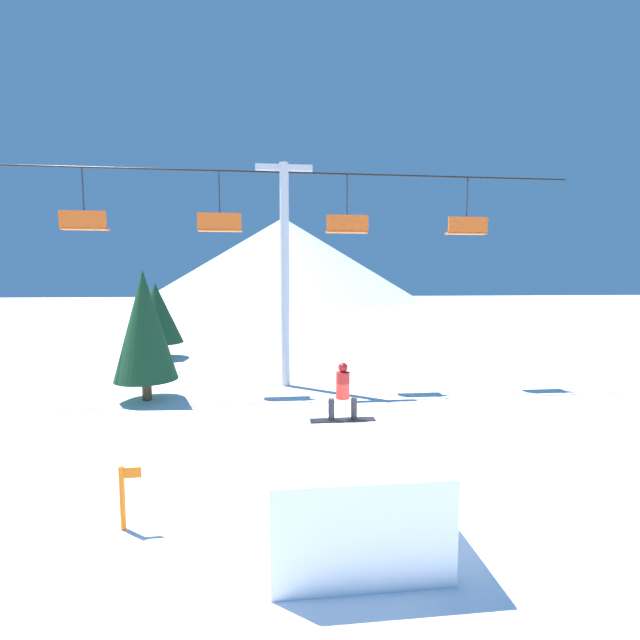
# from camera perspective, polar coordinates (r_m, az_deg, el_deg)

# --- Properties ---
(ground_plane) EXTENTS (220.00, 220.00, 0.00)m
(ground_plane) POSITION_cam_1_polar(r_m,az_deg,el_deg) (9.88, 8.20, -22.79)
(ground_plane) COLOR white
(mountain_ridge) EXTENTS (61.53, 61.53, 18.54)m
(mountain_ridge) POSITION_cam_1_polar(r_m,az_deg,el_deg) (98.31, -4.88, 8.07)
(mountain_ridge) COLOR silver
(mountain_ridge) RESTS_ON ground_plane
(snow_ramp) EXTENTS (2.82, 3.39, 1.70)m
(snow_ramp) POSITION_cam_1_polar(r_m,az_deg,el_deg) (8.52, 3.61, -21.15)
(snow_ramp) COLOR white
(snow_ramp) RESTS_ON ground_plane
(snowboarder) EXTENTS (1.38, 0.29, 1.24)m
(snowboarder) POSITION_cam_1_polar(r_m,az_deg,el_deg) (9.08, 3.06, -9.63)
(snowboarder) COLOR black
(snowboarder) RESTS_ON snow_ramp
(chairlift) EXTENTS (25.41, 0.44, 9.56)m
(chairlift) POSITION_cam_1_polar(r_m,az_deg,el_deg) (18.59, -4.74, 9.44)
(chairlift) COLOR #B2B2B7
(chairlift) RESTS_ON ground_plane
(pine_tree_near) EXTENTS (2.36, 2.36, 5.05)m
(pine_tree_near) POSITION_cam_1_polar(r_m,az_deg,el_deg) (17.65, -22.36, -0.67)
(pine_tree_near) COLOR #4C3823
(pine_tree_near) RESTS_ON ground_plane
(pine_tree_far) EXTENTS (3.05, 3.05, 4.47)m
(pine_tree_far) POSITION_cam_1_polar(r_m,az_deg,el_deg) (26.94, -21.03, 0.86)
(pine_tree_far) COLOR #4C3823
(pine_tree_far) RESTS_ON ground_plane
(trail_marker) EXTENTS (0.41, 0.10, 1.21)m
(trail_marker) POSITION_cam_1_polar(r_m,az_deg,el_deg) (9.34, -24.75, -20.49)
(trail_marker) COLOR orange
(trail_marker) RESTS_ON ground_plane
(distant_skier) EXTENTS (0.24, 0.24, 1.23)m
(distant_skier) POSITION_cam_1_polar(r_m,az_deg,el_deg) (24.45, -22.49, -4.41)
(distant_skier) COLOR black
(distant_skier) RESTS_ON ground_plane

